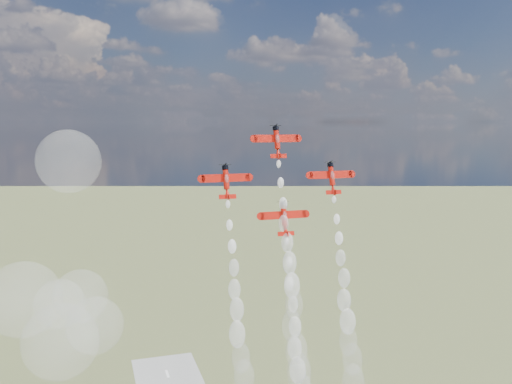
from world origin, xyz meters
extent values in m
cylinder|color=#BD1309|center=(11.08, 8.54, 113.52)|extent=(1.28, 2.62, 4.92)
cylinder|color=black|center=(11.08, 9.29, 115.97)|extent=(1.46, 1.67, 1.30)
cube|color=#BD1309|center=(11.08, 8.93, 113.69)|extent=(11.16, 0.73, 1.81)
cube|color=white|center=(8.06, 9.03, 113.65)|extent=(4.39, 0.17, 0.49)
cube|color=white|center=(14.10, 9.03, 113.65)|extent=(4.39, 0.17, 0.49)
cube|color=#BD1309|center=(11.08, 7.21, 109.62)|extent=(4.02, 0.40, 0.99)
cube|color=#BD1309|center=(11.08, 6.50, 109.65)|extent=(0.13, 1.83, 1.59)
ellipsoid|color=silver|center=(11.08, 8.03, 113.58)|extent=(1.01, 1.52, 2.43)
cone|color=#BD1309|center=(11.08, 7.51, 110.29)|extent=(1.28, 1.92, 2.65)
cylinder|color=#BD1309|center=(-2.02, 5.86, 104.75)|extent=(1.28, 2.62, 4.92)
cylinder|color=black|center=(-2.02, 6.61, 107.20)|extent=(1.46, 1.67, 1.30)
cube|color=#BD1309|center=(-2.02, 6.25, 104.92)|extent=(11.16, 0.73, 1.81)
cube|color=white|center=(-5.04, 6.35, 104.89)|extent=(4.39, 0.17, 0.49)
cube|color=white|center=(1.00, 6.35, 104.89)|extent=(4.39, 0.17, 0.49)
cube|color=#BD1309|center=(-2.02, 4.53, 100.85)|extent=(4.02, 0.40, 0.99)
cube|color=#BD1309|center=(-2.02, 3.82, 100.88)|extent=(0.13, 1.83, 1.59)
ellipsoid|color=silver|center=(-2.02, 5.35, 104.81)|extent=(1.01, 1.52, 2.43)
cone|color=#BD1309|center=(-2.02, 4.83, 101.53)|extent=(1.28, 1.92, 2.65)
cylinder|color=#BD1309|center=(24.18, 5.86, 104.75)|extent=(1.28, 2.62, 4.92)
cylinder|color=black|center=(24.18, 6.61, 107.20)|extent=(1.46, 1.67, 1.30)
cube|color=#BD1309|center=(24.18, 6.25, 104.92)|extent=(11.16, 0.73, 1.81)
cube|color=white|center=(21.16, 6.35, 104.89)|extent=(4.39, 0.17, 0.49)
cube|color=white|center=(27.20, 6.35, 104.89)|extent=(4.39, 0.17, 0.49)
cube|color=#BD1309|center=(24.18, 4.53, 100.85)|extent=(4.02, 0.40, 0.99)
cube|color=#BD1309|center=(24.18, 3.82, 100.88)|extent=(0.13, 1.83, 1.59)
ellipsoid|color=silver|center=(24.18, 5.35, 104.81)|extent=(1.01, 1.52, 2.43)
cone|color=#BD1309|center=(24.18, 4.83, 101.53)|extent=(1.28, 1.92, 2.65)
cylinder|color=#BD1309|center=(11.08, 3.18, 95.98)|extent=(1.28, 2.62, 4.92)
cylinder|color=black|center=(11.08, 3.93, 98.43)|extent=(1.46, 1.67, 1.30)
cube|color=#BD1309|center=(11.08, 3.57, 96.15)|extent=(11.16, 0.73, 1.81)
cube|color=white|center=(8.06, 3.67, 96.12)|extent=(4.39, 0.17, 0.49)
cube|color=white|center=(14.10, 3.67, 96.12)|extent=(4.39, 0.17, 0.49)
cube|color=#BD1309|center=(11.08, 1.84, 92.09)|extent=(4.02, 0.40, 0.99)
cube|color=#BD1309|center=(11.08, 1.14, 92.11)|extent=(0.13, 1.83, 1.59)
ellipsoid|color=silver|center=(11.08, 2.67, 96.04)|extent=(1.01, 1.52, 2.43)
cone|color=#BD1309|center=(11.08, 2.15, 92.76)|extent=(1.28, 1.92, 2.65)
sphere|color=white|center=(11.02, 6.90, 107.81)|extent=(1.03, 1.03, 1.03)
sphere|color=white|center=(11.03, 5.48, 103.50)|extent=(1.44, 1.44, 1.44)
sphere|color=white|center=(11.12, 3.95, 98.63)|extent=(1.86, 1.86, 1.86)
sphere|color=white|center=(10.85, 2.87, 94.32)|extent=(2.28, 2.28, 2.28)
sphere|color=white|center=(11.32, 1.55, 90.05)|extent=(2.70, 2.70, 2.70)
sphere|color=white|center=(11.44, 0.29, 85.55)|extent=(3.12, 3.12, 3.12)
sphere|color=white|center=(11.51, -1.10, 80.61)|extent=(3.53, 3.53, 3.53)
sphere|color=white|center=(11.55, -2.40, 76.50)|extent=(3.95, 3.95, 3.95)
sphere|color=white|center=(10.54, -3.76, 72.07)|extent=(4.37, 4.37, 4.37)
sphere|color=white|center=(10.85, -5.95, 67.12)|extent=(4.79, 4.79, 4.79)
sphere|color=white|center=(11.27, -6.55, 62.34)|extent=(5.21, 5.21, 5.21)
sphere|color=white|center=(-2.07, 4.06, 99.20)|extent=(1.03, 1.03, 1.03)
sphere|color=white|center=(-2.11, 2.64, 94.70)|extent=(1.44, 1.44, 1.44)
sphere|color=white|center=(-1.86, 1.38, 90.07)|extent=(1.86, 1.86, 1.86)
sphere|color=white|center=(-1.88, -0.20, 85.64)|extent=(2.28, 2.28, 2.28)
sphere|color=white|center=(-2.12, -1.39, 81.04)|extent=(2.70, 2.70, 2.70)
sphere|color=white|center=(-1.90, -2.56, 76.87)|extent=(3.12, 3.12, 3.12)
sphere|color=white|center=(-2.27, -4.06, 71.84)|extent=(3.53, 3.53, 3.53)
sphere|color=white|center=(-1.94, -5.89, 67.20)|extent=(3.95, 3.95, 3.95)
sphere|color=white|center=(-1.57, -7.05, 63.48)|extent=(4.37, 4.37, 4.37)
sphere|color=white|center=(24.10, 4.06, 99.11)|extent=(1.03, 1.03, 1.03)
sphere|color=white|center=(24.30, 2.75, 94.61)|extent=(1.44, 1.44, 1.44)
sphere|color=white|center=(24.27, 1.33, 90.26)|extent=(1.86, 1.86, 1.86)
sphere|color=white|center=(24.16, 0.05, 85.82)|extent=(2.28, 2.28, 2.28)
sphere|color=white|center=(24.38, -1.60, 81.38)|extent=(2.70, 2.70, 2.70)
sphere|color=white|center=(24.06, -2.40, 76.31)|extent=(3.12, 3.12, 3.12)
sphere|color=white|center=(24.24, -4.13, 71.76)|extent=(3.53, 3.53, 3.53)
sphere|color=white|center=(23.81, -5.44, 67.55)|extent=(3.95, 3.95, 3.95)
sphere|color=white|center=(24.49, -6.39, 63.50)|extent=(4.37, 4.37, 4.37)
sphere|color=white|center=(24.17, -7.78, 58.75)|extent=(4.79, 4.79, 4.79)
sphere|color=white|center=(11.08, 1.36, 90.36)|extent=(1.03, 1.03, 1.03)
sphere|color=white|center=(11.20, -0.04, 85.83)|extent=(1.44, 1.44, 1.44)
sphere|color=white|center=(10.85, -1.27, 81.21)|extent=(1.86, 1.86, 1.86)
sphere|color=white|center=(11.33, -2.41, 76.66)|extent=(2.28, 2.28, 2.28)
sphere|color=white|center=(11.18, -4.06, 71.97)|extent=(2.70, 2.70, 2.70)
sphere|color=white|center=(10.69, -5.27, 67.46)|extent=(3.12, 3.12, 3.12)
sphere|color=white|center=(10.74, -7.08, 63.09)|extent=(3.53, 3.53, 3.53)
sphere|color=white|center=(-36.28, 26.23, 108.04)|extent=(15.49, 15.49, 15.49)
sphere|color=white|center=(-48.53, 29.64, 73.47)|extent=(18.99, 18.99, 18.99)
sphere|color=white|center=(-34.94, 29.90, 72.78)|extent=(13.99, 13.99, 13.99)
sphere|color=white|center=(-40.16, 30.17, 71.20)|extent=(12.79, 12.79, 12.79)
sphere|color=white|center=(-31.74, 18.97, 68.67)|extent=(13.86, 13.86, 13.86)
sphere|color=white|center=(-39.40, 14.73, 67.29)|extent=(17.56, 17.56, 17.56)
camera|label=1|loc=(-31.76, -112.72, 117.55)|focal=38.00mm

